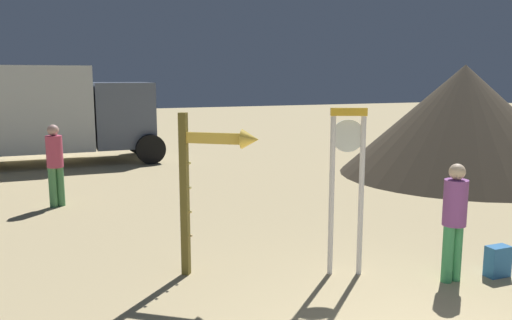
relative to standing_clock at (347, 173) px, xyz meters
The scene contains 7 objects.
standing_clock is the anchor object (origin of this frame).
arrow_sign 1.79m from the standing_clock, 161.65° to the left, with size 0.96×0.76×2.18m.
person_near_clock 1.47m from the standing_clock, 32.45° to the right, with size 0.30×0.30×1.55m.
backpack 2.35m from the standing_clock, 24.21° to the right, with size 0.32×0.22×0.42m.
person_distant 6.42m from the standing_clock, 123.64° to the left, with size 0.32×0.32×1.69m.
box_truck_near 11.79m from the standing_clock, 110.35° to the left, with size 6.96×2.64×2.95m.
dome_tent 8.31m from the standing_clock, 36.81° to the left, with size 6.41×6.41×2.95m.
Camera 1 is at (-3.08, -3.02, 2.64)m, focal length 35.97 mm.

